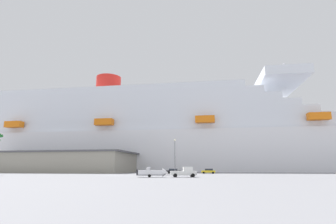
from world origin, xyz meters
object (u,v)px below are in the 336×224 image
object	(u,v)px
street_lamp	(175,152)
parked_car_black_coupe	(174,171)
cruise_ship	(159,137)
small_boat_on_trailer	(154,173)
pickup_truck	(184,172)
parked_car_yellow_taxi	(208,171)

from	to	relation	value
street_lamp	parked_car_black_coupe	size ratio (longest dim) A/B	2.02
cruise_ship	small_boat_on_trailer	size ratio (longest dim) A/B	30.51
pickup_truck	parked_car_yellow_taxi	distance (m)	31.13
small_boat_on_trailer	street_lamp	world-z (taller)	street_lamp
parked_car_yellow_taxi	parked_car_black_coupe	bearing A→B (deg)	-173.61
cruise_ship	pickup_truck	distance (m)	73.46
parked_car_yellow_taxi	small_boat_on_trailer	bearing A→B (deg)	-111.33
cruise_ship	parked_car_black_coupe	distance (m)	44.92
street_lamp	pickup_truck	bearing A→B (deg)	-75.17
cruise_ship	pickup_truck	size ratio (longest dim) A/B	39.03
parked_car_black_coupe	small_boat_on_trailer	bearing A→B (deg)	-92.11
small_boat_on_trailer	parked_car_black_coupe	xyz separation A→B (m)	(1.12, 30.42, -0.13)
street_lamp	parked_car_yellow_taxi	xyz separation A→B (m)	(9.14, 18.34, -5.21)
street_lamp	parked_car_yellow_taxi	distance (m)	21.14
parked_car_black_coupe	parked_car_yellow_taxi	world-z (taller)	same
street_lamp	parked_car_black_coupe	xyz separation A→B (m)	(-2.10, 17.08, -5.21)
pickup_truck	small_boat_on_trailer	size ratio (longest dim) A/B	0.78
pickup_truck	parked_car_yellow_taxi	world-z (taller)	pickup_truck
cruise_ship	parked_car_black_coupe	bearing A→B (deg)	-74.11
small_boat_on_trailer	pickup_truck	bearing A→B (deg)	9.79
small_boat_on_trailer	parked_car_black_coupe	size ratio (longest dim) A/B	1.59
cruise_ship	street_lamp	world-z (taller)	cruise_ship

